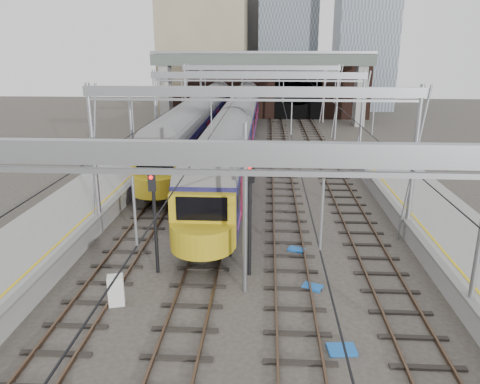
# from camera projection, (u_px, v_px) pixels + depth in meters

# --- Properties ---
(ground) EXTENTS (160.00, 160.00, 0.00)m
(ground) POSITION_uv_depth(u_px,v_px,m) (242.00, 317.00, 17.53)
(ground) COLOR #38332D
(ground) RESTS_ON ground
(platform_left) EXTENTS (4.32, 55.00, 1.12)m
(platform_left) POSITION_uv_depth(u_px,v_px,m) (12.00, 267.00, 20.33)
(platform_left) COLOR gray
(platform_left) RESTS_ON ground
(tracks) EXTENTS (14.40, 80.00, 0.22)m
(tracks) POSITION_uv_depth(u_px,v_px,m) (254.00, 196.00, 31.83)
(tracks) COLOR #4C3828
(tracks) RESTS_ON ground
(overhead_line) EXTENTS (16.80, 80.00, 8.00)m
(overhead_line) POSITION_uv_depth(u_px,v_px,m) (258.00, 90.00, 36.07)
(overhead_line) COLOR gray
(overhead_line) RESTS_ON ground
(retaining_wall) EXTENTS (28.00, 2.75, 9.00)m
(retaining_wall) POSITION_uv_depth(u_px,v_px,m) (272.00, 87.00, 65.68)
(retaining_wall) COLOR black
(retaining_wall) RESTS_ON ground
(overbridge) EXTENTS (28.00, 3.00, 9.25)m
(overbridge) POSITION_uv_depth(u_px,v_px,m) (262.00, 67.00, 59.24)
(overbridge) COLOR gray
(overbridge) RESTS_ON ground
(city_skyline) EXTENTS (37.50, 27.50, 60.00)m
(city_skyline) POSITION_uv_depth(u_px,v_px,m) (281.00, 2.00, 79.52)
(city_skyline) COLOR tan
(city_skyline) RESTS_ON ground
(train_main) EXTENTS (3.08, 71.15, 5.20)m
(train_main) POSITION_uv_depth(u_px,v_px,m) (244.00, 110.00, 54.51)
(train_main) COLOR black
(train_main) RESTS_ON ground
(train_second) EXTENTS (3.11, 53.93, 5.25)m
(train_second) POSITION_uv_depth(u_px,v_px,m) (209.00, 110.00, 54.25)
(train_second) COLOR black
(train_second) RESTS_ON ground
(signal_near_left) EXTENTS (0.37, 0.46, 4.75)m
(signal_near_left) POSITION_uv_depth(u_px,v_px,m) (154.00, 210.00, 20.09)
(signal_near_left) COLOR black
(signal_near_left) RESTS_ON ground
(signal_near_centre) EXTENTS (0.41, 0.48, 5.28)m
(signal_near_centre) POSITION_uv_depth(u_px,v_px,m) (250.00, 205.00, 19.79)
(signal_near_centre) COLOR black
(signal_near_centre) RESTS_ON ground
(relay_cabinet) EXTENTS (0.72, 0.65, 1.22)m
(relay_cabinet) POSITION_uv_depth(u_px,v_px,m) (116.00, 290.00, 18.23)
(relay_cabinet) COLOR silver
(relay_cabinet) RESTS_ON ground
(equip_cover_a) EXTENTS (0.98, 0.85, 0.10)m
(equip_cover_a) POSITION_uv_depth(u_px,v_px,m) (312.00, 287.00, 19.63)
(equip_cover_a) COLOR #1758B2
(equip_cover_a) RESTS_ON ground
(equip_cover_b) EXTENTS (0.94, 0.81, 0.09)m
(equip_cover_b) POSITION_uv_depth(u_px,v_px,m) (296.00, 249.00, 23.28)
(equip_cover_b) COLOR #1758B2
(equip_cover_b) RESTS_ON ground
(equip_cover_c) EXTENTS (0.99, 0.75, 0.11)m
(equip_cover_c) POSITION_uv_depth(u_px,v_px,m) (342.00, 350.00, 15.56)
(equip_cover_c) COLOR #1758B2
(equip_cover_c) RESTS_ON ground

